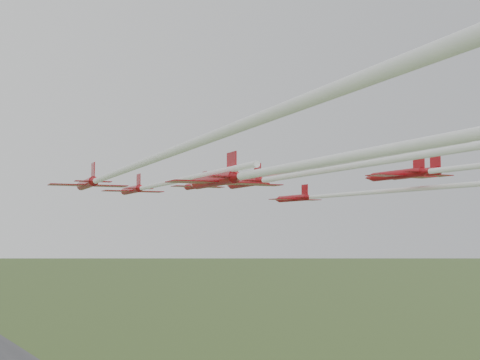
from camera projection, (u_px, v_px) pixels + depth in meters
jet_lead at (242, 178)px, 84.66m from camera, size 13.05×64.32×2.61m
jet_row2_left at (152, 186)px, 76.32m from camera, size 10.66×44.78×2.52m
jet_row2_right at (373, 192)px, 76.55m from camera, size 12.36×67.71×2.46m
jet_row3_left at (124, 170)px, 48.29m from camera, size 14.86×63.14×2.43m
jet_row3_mid at (325, 170)px, 58.51m from camera, size 16.09×68.29×2.63m
jet_row4_left at (274, 170)px, 46.99m from camera, size 12.85×54.34×2.91m
jet_row4_right at (472, 166)px, 58.86m from camera, size 9.75×47.58×2.52m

